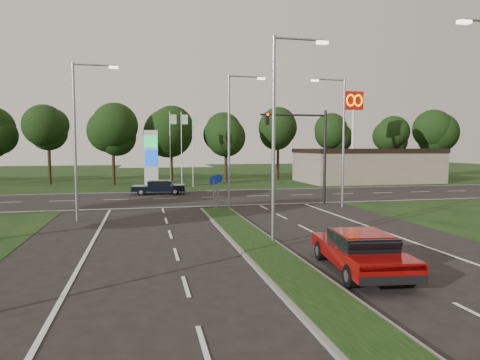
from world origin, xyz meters
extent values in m
plane|color=black|center=(0.00, 0.00, 0.00)|extent=(160.00, 160.00, 0.00)
cube|color=black|center=(0.00, 55.00, 0.00)|extent=(160.00, 50.00, 0.02)
cube|color=black|center=(0.00, 24.00, 0.00)|extent=(160.00, 12.00, 0.02)
cube|color=slate|center=(0.00, 4.00, 0.06)|extent=(2.00, 26.00, 0.12)
cube|color=gray|center=(22.00, 36.00, 2.00)|extent=(16.00, 9.00, 4.00)
cylinder|color=gray|center=(0.80, 6.00, 4.50)|extent=(0.16, 0.16, 9.00)
cylinder|color=gray|center=(1.90, 6.00, 8.90)|extent=(2.20, 0.10, 0.10)
cube|color=#FFF2CC|center=(3.00, 6.00, 8.80)|extent=(0.50, 0.22, 0.12)
cylinder|color=gray|center=(0.80, 16.00, 4.50)|extent=(0.16, 0.16, 9.00)
cylinder|color=gray|center=(1.90, 16.00, 8.90)|extent=(2.20, 0.10, 0.10)
cube|color=#FFF2CC|center=(3.00, 16.00, 8.80)|extent=(0.50, 0.22, 0.12)
cylinder|color=gray|center=(-8.50, 14.00, 4.50)|extent=(0.16, 0.16, 9.00)
cylinder|color=gray|center=(-7.40, 14.00, 8.90)|extent=(2.20, 0.10, 0.10)
cube|color=#FFF2CC|center=(-6.30, 14.00, 8.80)|extent=(0.50, 0.22, 0.12)
cylinder|color=gray|center=(9.00, 16.00, 4.50)|extent=(0.16, 0.16, 9.00)
cylinder|color=gray|center=(7.90, 16.00, 8.90)|extent=(2.20, 0.10, 0.10)
cube|color=#FFF2CC|center=(6.80, 16.00, 8.80)|extent=(0.50, 0.22, 0.12)
cube|color=#FFF2CC|center=(6.80, 2.00, 8.80)|extent=(0.50, 0.22, 0.12)
cylinder|color=black|center=(8.50, 18.00, 3.50)|extent=(0.20, 0.20, 7.00)
cylinder|color=black|center=(6.00, 18.00, 6.60)|extent=(5.00, 0.14, 0.14)
cube|color=black|center=(4.00, 18.00, 6.30)|extent=(0.28, 0.28, 0.90)
sphere|color=#FF190C|center=(4.00, 17.82, 6.60)|extent=(0.20, 0.20, 0.20)
cylinder|color=gray|center=(-0.30, 15.50, 1.10)|extent=(0.06, 0.06, 2.20)
cylinder|color=#0C26A5|center=(-0.30, 15.50, 2.10)|extent=(0.56, 0.04, 0.56)
cylinder|color=gray|center=(0.00, 16.50, 1.10)|extent=(0.06, 0.06, 2.20)
cylinder|color=#0C26A5|center=(0.00, 16.50, 2.10)|extent=(0.56, 0.04, 0.56)
cylinder|color=gray|center=(0.30, 17.20, 1.10)|extent=(0.06, 0.06, 2.20)
cylinder|color=#0C26A5|center=(0.30, 17.20, 2.10)|extent=(0.56, 0.04, 0.56)
cube|color=silver|center=(-4.00, 33.00, 3.00)|extent=(1.40, 0.30, 6.00)
cube|color=#0CA53F|center=(-4.00, 32.82, 4.80)|extent=(1.30, 0.08, 1.20)
cube|color=#0C3FBF|center=(-4.00, 32.82, 3.20)|extent=(1.30, 0.08, 1.60)
cylinder|color=silver|center=(-2.00, 34.00, 4.00)|extent=(0.08, 0.08, 8.00)
cube|color=#B2D8B2|center=(-1.65, 34.00, 7.20)|extent=(0.70, 0.02, 1.00)
cylinder|color=silver|center=(-0.80, 34.00, 4.00)|extent=(0.08, 0.08, 8.00)
cube|color=#B2D8B2|center=(-0.45, 34.00, 7.20)|extent=(0.70, 0.02, 1.00)
cylinder|color=silver|center=(0.40, 34.00, 4.00)|extent=(0.08, 0.08, 8.00)
cube|color=#B2D8B2|center=(0.75, 34.00, 7.20)|extent=(0.70, 0.02, 1.00)
cylinder|color=silver|center=(18.00, 32.00, 5.00)|extent=(0.30, 0.30, 10.00)
cube|color=#BF0C07|center=(18.00, 32.00, 9.40)|extent=(2.20, 0.35, 2.00)
torus|color=#FFC600|center=(17.55, 31.78, 9.40)|extent=(1.06, 0.16, 1.06)
torus|color=#FFC600|center=(18.45, 31.78, 9.40)|extent=(1.06, 0.16, 1.06)
cylinder|color=black|center=(0.00, 40.00, 2.20)|extent=(0.36, 0.36, 4.40)
sphere|color=black|center=(0.00, 40.00, 6.50)|extent=(6.00, 6.00, 6.00)
sphere|color=black|center=(0.30, 39.80, 7.50)|extent=(4.80, 4.80, 4.80)
cube|color=#8A0807|center=(2.48, 1.31, 0.63)|extent=(2.66, 5.23, 0.51)
cube|color=black|center=(2.46, 1.21, 1.12)|extent=(2.00, 2.40, 0.48)
cube|color=#8A0807|center=(2.46, 1.21, 1.36)|extent=(1.85, 1.99, 0.05)
cylinder|color=black|center=(1.74, 3.02, 0.35)|extent=(0.31, 0.73, 0.71)
cylinder|color=black|center=(3.61, 2.78, 0.35)|extent=(0.31, 0.73, 0.71)
cylinder|color=black|center=(1.34, -0.17, 0.35)|extent=(0.31, 0.73, 0.71)
cylinder|color=black|center=(3.21, -0.40, 0.35)|extent=(0.31, 0.73, 0.71)
cube|color=black|center=(-3.46, 27.26, 0.58)|extent=(4.77, 2.27, 0.47)
cube|color=black|center=(-3.37, 27.25, 1.03)|extent=(2.16, 1.77, 0.44)
cube|color=black|center=(-3.37, 27.25, 1.25)|extent=(1.79, 1.65, 0.04)
cylinder|color=black|center=(-5.01, 26.52, 0.33)|extent=(0.67, 0.26, 0.65)
cylinder|color=black|center=(-4.87, 28.25, 0.33)|extent=(0.67, 0.26, 0.65)
cylinder|color=black|center=(-2.06, 26.27, 0.33)|extent=(0.67, 0.26, 0.65)
cylinder|color=black|center=(-1.92, 28.00, 0.33)|extent=(0.67, 0.26, 0.65)
camera|label=1|loc=(-4.67, -11.79, 4.24)|focal=32.00mm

